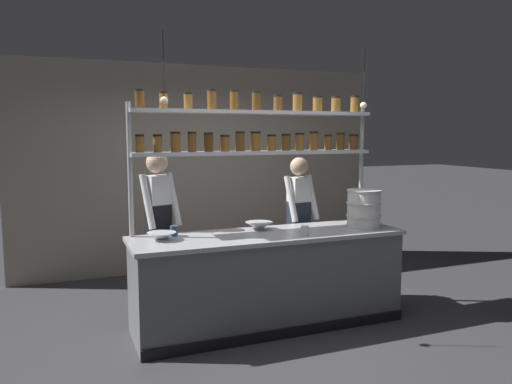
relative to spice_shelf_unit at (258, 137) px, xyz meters
name	(u,v)px	position (x,y,z in m)	size (l,w,h in m)	color
ground_plane	(268,325)	(-0.02, -0.33, -1.85)	(40.00, 40.00, 0.00)	#3D3D42
back_wall	(202,168)	(-0.02, 2.02, -0.45)	(5.07, 0.12, 2.80)	#9E9384
prep_counter	(269,280)	(-0.02, -0.33, -1.39)	(2.67, 0.76, 0.92)	slate
spice_shelf_unit	(258,137)	(0.00, 0.00, 0.00)	(2.55, 0.28, 2.31)	#B7BABF
chef_left	(159,223)	(-0.97, 0.26, -0.86)	(0.42, 0.35, 1.70)	black
chef_center	(299,218)	(0.64, 0.32, -0.93)	(0.39, 0.31, 1.62)	black
container_stack	(364,209)	(1.01, -0.41, -0.73)	(0.35, 0.35, 0.39)	white
prep_bowl_near_left	(259,226)	(-0.03, -0.12, -0.89)	(0.28, 0.28, 0.08)	silver
prep_bowl_center_front	(162,236)	(-1.04, -0.26, -0.89)	(0.26, 0.26, 0.07)	silver
serving_cup_front	(174,231)	(-0.90, -0.11, -0.88)	(0.07, 0.07, 0.10)	#334C70
serving_cup_by_board	(305,231)	(0.26, -0.57, -0.88)	(0.07, 0.07, 0.10)	silver
pendant_light_row	(272,100)	(0.01, -0.33, 0.34)	(2.11, 0.07, 0.62)	black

